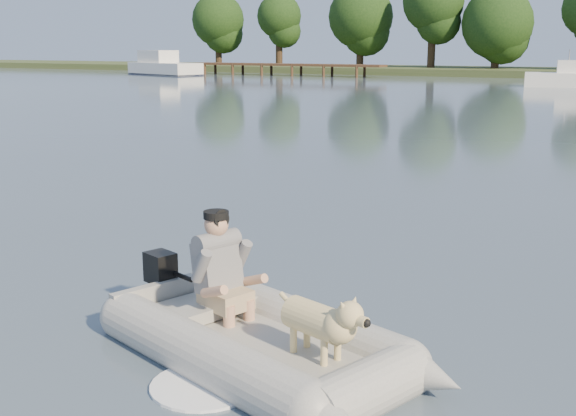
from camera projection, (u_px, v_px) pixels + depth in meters
The scene contains 9 objects.
water at pixel (194, 333), 6.84m from camera, with size 160.00×160.00×0.00m, color slate.
dock at pixel (286, 70), 63.41m from camera, with size 18.00×2.00×1.04m, color #4C331E, non-canonical shape.
treeline at pixel (573, 10), 60.23m from camera, with size 71.02×7.35×9.27m.
dinghy at pixel (261, 300), 6.15m from camera, with size 4.56×3.58×1.30m, color gray, non-canonical shape.
man at pixel (218, 263), 6.60m from camera, with size 0.68×0.58×1.00m, color slate, non-canonical shape.
dog at pixel (315, 325), 5.76m from camera, with size 0.87×0.31×0.58m, color #D0B678, non-canonical shape.
outboard_motor at pixel (161, 286), 7.30m from camera, with size 0.39×0.27×0.73m, color black, non-canonical shape.
cabin_cruiser at pixel (164, 63), 64.82m from camera, with size 8.29×2.96×2.57m, color white, non-canonical shape.
motorboat at pixel (572, 69), 46.06m from camera, with size 5.89×2.27×2.49m, color white, non-canonical shape.
Camera 1 is at (3.73, -5.28, 2.67)m, focal length 45.00 mm.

